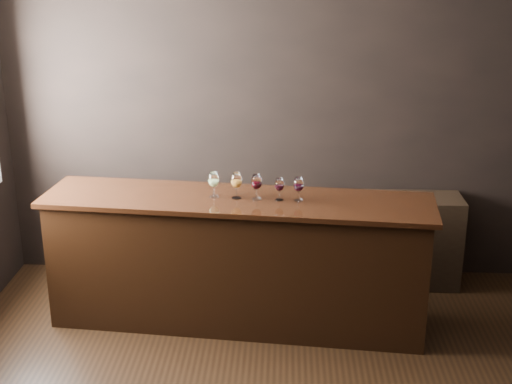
{
  "coord_description": "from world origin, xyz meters",
  "views": [
    {
      "loc": [
        -0.08,
        -3.71,
        2.81
      ],
      "look_at": [
        -0.29,
        1.28,
        1.08
      ],
      "focal_mm": 50.0,
      "sensor_mm": 36.0,
      "label": 1
    }
  ],
  "objects_px": {
    "glass_amber": "(236,181)",
    "glass_red_b": "(279,185)",
    "glass_red_c": "(299,185)",
    "glass_red_a": "(257,183)",
    "back_bar_shelf": "(330,239)",
    "glass_white": "(214,180)",
    "bar_counter": "(237,263)"
  },
  "relations": [
    {
      "from": "glass_amber",
      "to": "back_bar_shelf",
      "type": "bearing_deg",
      "value": 44.35
    },
    {
      "from": "bar_counter",
      "to": "glass_red_c",
      "type": "distance_m",
      "value": 0.8
    },
    {
      "from": "back_bar_shelf",
      "to": "glass_amber",
      "type": "distance_m",
      "value": 1.32
    },
    {
      "from": "glass_red_c",
      "to": "back_bar_shelf",
      "type": "bearing_deg",
      "value": 68.95
    },
    {
      "from": "glass_red_c",
      "to": "glass_amber",
      "type": "bearing_deg",
      "value": 174.98
    },
    {
      "from": "back_bar_shelf",
      "to": "glass_red_a",
      "type": "relative_size",
      "value": 11.56
    },
    {
      "from": "glass_red_b",
      "to": "glass_red_c",
      "type": "bearing_deg",
      "value": -5.64
    },
    {
      "from": "back_bar_shelf",
      "to": "glass_red_b",
      "type": "height_order",
      "value": "glass_red_b"
    },
    {
      "from": "back_bar_shelf",
      "to": "glass_red_c",
      "type": "relative_size",
      "value": 12.18
    },
    {
      "from": "glass_red_b",
      "to": "glass_white",
      "type": "bearing_deg",
      "value": 174.19
    },
    {
      "from": "glass_white",
      "to": "glass_red_a",
      "type": "height_order",
      "value": "same"
    },
    {
      "from": "bar_counter",
      "to": "back_bar_shelf",
      "type": "bearing_deg",
      "value": 50.18
    },
    {
      "from": "glass_red_c",
      "to": "glass_white",
      "type": "bearing_deg",
      "value": 174.23
    },
    {
      "from": "back_bar_shelf",
      "to": "glass_red_b",
      "type": "bearing_deg",
      "value": -119.87
    },
    {
      "from": "back_bar_shelf",
      "to": "glass_amber",
      "type": "bearing_deg",
      "value": -135.65
    },
    {
      "from": "glass_red_b",
      "to": "glass_red_c",
      "type": "xyz_separation_m",
      "value": [
        0.14,
        -0.01,
        0.01
      ]
    },
    {
      "from": "glass_red_c",
      "to": "glass_red_b",
      "type": "bearing_deg",
      "value": 174.36
    },
    {
      "from": "bar_counter",
      "to": "glass_white",
      "type": "bearing_deg",
      "value": 177.55
    },
    {
      "from": "glass_white",
      "to": "back_bar_shelf",
      "type": "bearing_deg",
      "value": 37.69
    },
    {
      "from": "back_bar_shelf",
      "to": "glass_red_a",
      "type": "xyz_separation_m",
      "value": [
        -0.61,
        -0.76,
        0.76
      ]
    },
    {
      "from": "glass_amber",
      "to": "glass_red_b",
      "type": "height_order",
      "value": "glass_amber"
    },
    {
      "from": "back_bar_shelf",
      "to": "glass_red_b",
      "type": "xyz_separation_m",
      "value": [
        -0.44,
        -0.77,
        0.75
      ]
    },
    {
      "from": "glass_amber",
      "to": "glass_red_b",
      "type": "bearing_deg",
      "value": -4.74
    },
    {
      "from": "back_bar_shelf",
      "to": "glass_red_a",
      "type": "height_order",
      "value": "glass_red_a"
    },
    {
      "from": "glass_white",
      "to": "glass_amber",
      "type": "xyz_separation_m",
      "value": [
        0.17,
        -0.02,
        0.0
      ]
    },
    {
      "from": "back_bar_shelf",
      "to": "glass_amber",
      "type": "relative_size",
      "value": 11.14
    },
    {
      "from": "glass_red_a",
      "to": "bar_counter",
      "type": "bearing_deg",
      "value": 173.67
    },
    {
      "from": "bar_counter",
      "to": "glass_red_c",
      "type": "bearing_deg",
      "value": 0.85
    },
    {
      "from": "glass_white",
      "to": "glass_red_b",
      "type": "relative_size",
      "value": 1.14
    },
    {
      "from": "glass_red_a",
      "to": "glass_amber",
      "type": "bearing_deg",
      "value": 173.21
    },
    {
      "from": "bar_counter",
      "to": "back_bar_shelf",
      "type": "xyz_separation_m",
      "value": [
        0.76,
        0.75,
        -0.1
      ]
    },
    {
      "from": "glass_red_b",
      "to": "glass_red_c",
      "type": "distance_m",
      "value": 0.14
    }
  ]
}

